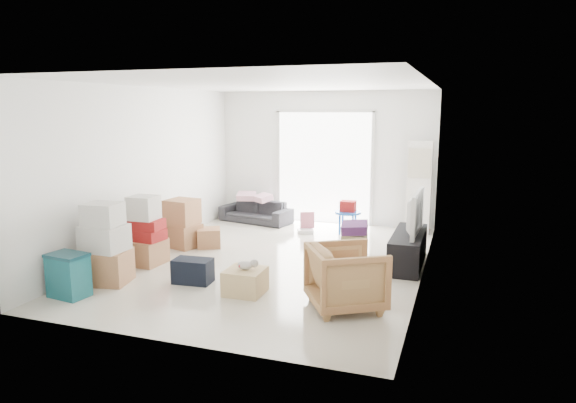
% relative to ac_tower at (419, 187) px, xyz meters
% --- Properties ---
extents(room_shell, '(4.98, 6.48, 3.18)m').
position_rel_ac_tower_xyz_m(room_shell, '(-1.95, -2.65, 0.48)').
color(room_shell, beige).
rests_on(room_shell, ground).
extents(sliding_door, '(2.10, 0.04, 2.33)m').
position_rel_ac_tower_xyz_m(sliding_door, '(-1.95, 0.33, 0.37)').
color(sliding_door, white).
rests_on(sliding_door, room_shell).
extents(ac_tower, '(0.45, 0.30, 1.75)m').
position_rel_ac_tower_xyz_m(ac_tower, '(0.00, 0.00, 0.00)').
color(ac_tower, white).
rests_on(ac_tower, room_shell).
extents(tv_console, '(0.45, 1.49, 0.50)m').
position_rel_ac_tower_xyz_m(tv_console, '(0.05, -2.17, -0.63)').
color(tv_console, black).
rests_on(tv_console, room_shell).
extents(television, '(0.67, 1.13, 0.15)m').
position_rel_ac_tower_xyz_m(television, '(0.05, -2.17, -0.31)').
color(television, black).
rests_on(television, tv_console).
extents(sofa, '(1.58, 0.75, 0.60)m').
position_rel_ac_tower_xyz_m(sofa, '(-3.29, -0.15, -0.58)').
color(sofa, '#2B2B31').
rests_on(sofa, room_shell).
extents(pillow_left, '(0.42, 0.36, 0.11)m').
position_rel_ac_tower_xyz_m(pillow_left, '(-3.51, -0.11, -0.22)').
color(pillow_left, '#DCA0B3').
rests_on(pillow_left, sofa).
extents(pillow_right, '(0.46, 0.45, 0.12)m').
position_rel_ac_tower_xyz_m(pillow_right, '(-3.10, -0.19, -0.22)').
color(pillow_right, '#DCA0B3').
rests_on(pillow_right, sofa).
extents(armchair, '(1.08, 1.09, 0.84)m').
position_rel_ac_tower_xyz_m(armchair, '(-0.46, -4.17, -0.45)').
color(armchair, '#AF854E').
rests_on(armchair, room_shell).
extents(storage_bins, '(0.52, 0.40, 0.56)m').
position_rel_ac_tower_xyz_m(storage_bins, '(-3.85, -4.93, -0.59)').
color(storage_bins, '#155962').
rests_on(storage_bins, room_shell).
extents(box_stack_a, '(0.69, 0.61, 1.11)m').
position_rel_ac_tower_xyz_m(box_stack_a, '(-3.75, -4.33, -0.38)').
color(box_stack_a, '#AE744E').
rests_on(box_stack_a, room_shell).
extents(box_stack_b, '(0.60, 0.55, 1.05)m').
position_rel_ac_tower_xyz_m(box_stack_b, '(-3.75, -3.41, -0.42)').
color(box_stack_b, '#AE744E').
rests_on(box_stack_b, room_shell).
extents(box_stack_c, '(0.66, 0.59, 0.83)m').
position_rel_ac_tower_xyz_m(box_stack_c, '(-3.72, -2.36, -0.47)').
color(box_stack_c, '#AE744E').
rests_on(box_stack_c, room_shell).
extents(loose_box, '(0.52, 0.52, 0.32)m').
position_rel_ac_tower_xyz_m(loose_box, '(-3.29, -2.23, -0.71)').
color(loose_box, '#AE744E').
rests_on(loose_box, room_shell).
extents(duffel_bag, '(0.54, 0.35, 0.33)m').
position_rel_ac_tower_xyz_m(duffel_bag, '(-2.64, -3.95, -0.71)').
color(duffel_bag, black).
rests_on(duffel_bag, room_shell).
extents(ottoman, '(0.37, 0.37, 0.37)m').
position_rel_ac_tower_xyz_m(ottoman, '(-0.82, -1.97, -0.69)').
color(ottoman, '#897950').
rests_on(ottoman, room_shell).
extents(blanket, '(0.45, 0.45, 0.14)m').
position_rel_ac_tower_xyz_m(blanket, '(-0.82, -1.97, -0.44)').
color(blanket, '#492154').
rests_on(blanket, ottoman).
extents(kids_table, '(0.50, 0.50, 0.63)m').
position_rel_ac_tower_xyz_m(kids_table, '(-1.25, -0.52, -0.42)').
color(kids_table, blue).
rests_on(kids_table, room_shell).
extents(toy_walker, '(0.37, 0.35, 0.39)m').
position_rel_ac_tower_xyz_m(toy_walker, '(-2.02, -0.70, -0.77)').
color(toy_walker, silver).
rests_on(toy_walker, room_shell).
extents(wood_crate, '(0.49, 0.49, 0.32)m').
position_rel_ac_tower_xyz_m(wood_crate, '(-1.79, -4.10, -0.72)').
color(wood_crate, tan).
rests_on(wood_crate, room_shell).
extents(plush_bunny, '(0.27, 0.15, 0.14)m').
position_rel_ac_tower_xyz_m(plush_bunny, '(-1.76, -4.09, -0.49)').
color(plush_bunny, '#B2ADA8').
rests_on(plush_bunny, wood_crate).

